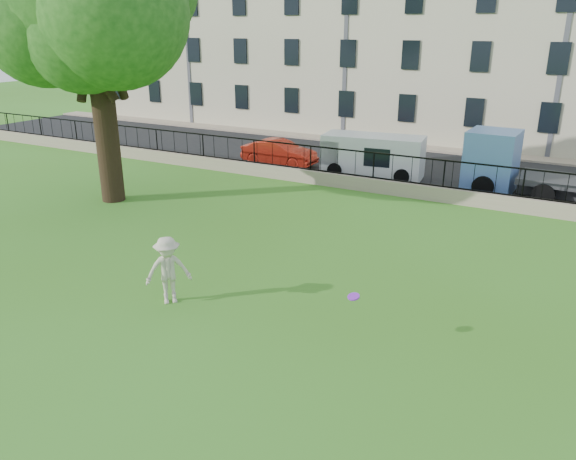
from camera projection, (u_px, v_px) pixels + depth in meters
The scene contains 11 objects.
ground at pixel (206, 305), 14.40m from camera, with size 120.00×120.00×0.00m, color #3B711B.
retaining_wall at pixel (373, 185), 24.19m from camera, with size 50.00×0.40×0.60m, color gray.
iron_railing at pixel (374, 165), 23.90m from camera, with size 50.00×0.05×1.13m.
street at pixel (406, 169), 28.16m from camera, with size 60.00×9.00×0.01m, color black.
sidewalk at pixel (433, 149), 32.43m from camera, with size 60.00×1.40×0.12m, color gray.
building_row at pixel (467, 23), 34.76m from camera, with size 56.40×10.40×13.80m.
man at pixel (168, 270), 14.24m from camera, with size 1.16×0.67×1.79m, color beige.
frisbee at pixel (354, 297), 12.27m from camera, with size 0.27×0.27×0.03m, color purple.
red_sedan at pixel (279, 153), 28.76m from camera, with size 1.36×3.89×1.28m, color red.
white_van at pixel (373, 156), 26.45m from camera, with size 4.65×1.82×1.95m, color silver.
blue_truck at pixel (545, 167), 22.89m from camera, with size 6.25×2.22×2.62m, color #5780CC.
Camera 1 is at (8.04, -10.28, 6.72)m, focal length 35.00 mm.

